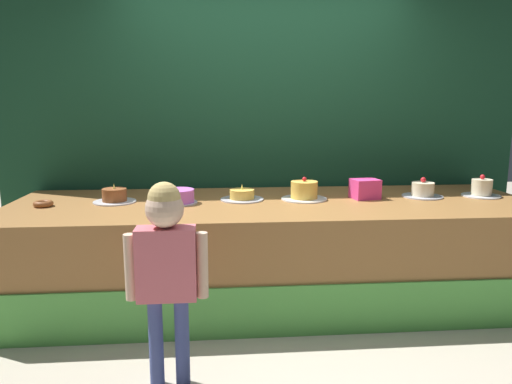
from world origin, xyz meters
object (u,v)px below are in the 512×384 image
at_px(cake_far_left, 115,196).
at_px(cake_right, 423,191).
at_px(cake_left, 178,197).
at_px(cake_far_right, 482,189).
at_px(donut, 43,204).
at_px(cake_center_right, 304,191).
at_px(pink_box, 365,189).
at_px(cake_center_left, 242,196).
at_px(child_figure, 166,257).

height_order(cake_far_left, cake_right, cake_right).
relative_size(cake_left, cake_far_right, 0.95).
relative_size(donut, cake_center_right, 0.39).
relative_size(pink_box, cake_far_left, 0.63).
distance_m(donut, cake_center_right, 1.93).
xyz_separation_m(cake_center_right, cake_right, (0.96, 0.02, -0.01)).
xyz_separation_m(donut, cake_right, (2.89, 0.13, 0.03)).
bearing_deg(cake_far_right, cake_left, -178.11).
relative_size(cake_far_left, cake_left, 1.11).
relative_size(cake_right, cake_far_right, 1.06).
bearing_deg(cake_center_left, cake_far_right, -0.39).
bearing_deg(cake_left, cake_far_right, 1.89).
bearing_deg(cake_right, cake_far_right, -1.92).
relative_size(donut, cake_far_left, 0.44).
xyz_separation_m(cake_center_left, cake_right, (1.44, 0.00, 0.02)).
bearing_deg(cake_center_right, child_figure, -127.88).
relative_size(cake_far_left, cake_right, 1.00).
xyz_separation_m(pink_box, cake_far_left, (-1.93, 0.01, -0.03)).
bearing_deg(cake_center_right, cake_right, 1.48).
bearing_deg(pink_box, child_figure, -139.68).
height_order(pink_box, cake_center_right, cake_center_right).
height_order(cake_left, cake_far_right, cake_far_right).
xyz_separation_m(cake_far_left, cake_left, (0.48, -0.08, 0.01)).
xyz_separation_m(donut, cake_far_right, (3.37, 0.11, 0.04)).
distance_m(child_figure, pink_box, 1.87).
relative_size(pink_box, cake_far_right, 0.66).
relative_size(cake_center_left, cake_center_right, 0.95).
height_order(cake_left, cake_center_left, cake_center_left).
relative_size(pink_box, donut, 1.44).
bearing_deg(cake_right, cake_far_left, -179.64).
height_order(cake_center_right, cake_far_right, same).
height_order(cake_far_left, cake_far_right, cake_far_right).
xyz_separation_m(child_figure, cake_far_left, (-0.50, 1.22, 0.09)).
relative_size(cake_far_left, cake_center_left, 0.95).
bearing_deg(cake_far_right, child_figure, -152.93).
bearing_deg(cake_left, child_figure, -88.93).
height_order(child_figure, pink_box, child_figure).
height_order(cake_right, cake_far_right, cake_far_right).
distance_m(pink_box, cake_center_left, 0.96).
xyz_separation_m(cake_right, cake_far_right, (0.48, -0.02, 0.01)).
distance_m(cake_center_left, cake_far_right, 1.93).
xyz_separation_m(child_figure, cake_center_right, (0.94, 1.21, 0.11)).
height_order(cake_far_left, cake_center_right, cake_center_right).
relative_size(pink_box, cake_left, 0.70).
distance_m(pink_box, cake_center_right, 0.48).
height_order(child_figure, cake_left, child_figure).
height_order(pink_box, donut, pink_box).
bearing_deg(pink_box, cake_right, 3.28).
xyz_separation_m(child_figure, cake_far_right, (2.39, 1.22, 0.11)).
relative_size(child_figure, pink_box, 5.56).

